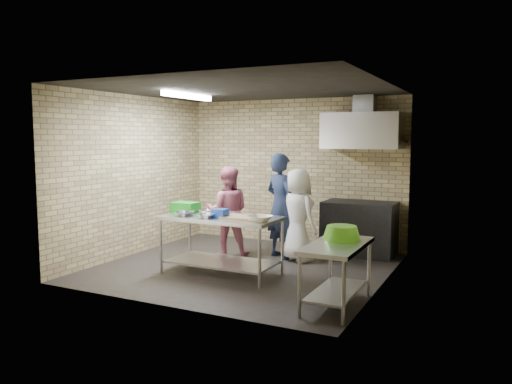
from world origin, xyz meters
TOP-DOWN VIEW (x-y plane):
  - floor at (0.00, 0.00)m, footprint 4.20×4.20m
  - ceiling at (0.00, 0.00)m, footprint 4.20×4.20m
  - back_wall at (0.00, 2.00)m, footprint 4.20×0.06m
  - front_wall at (0.00, -2.00)m, footprint 4.20×0.06m
  - left_wall at (-2.10, 0.00)m, footprint 0.06×4.00m
  - right_wall at (2.10, 0.00)m, footprint 0.06×4.00m
  - prep_table at (-0.12, -0.49)m, footprint 1.71×0.85m
  - side_counter at (1.80, -1.10)m, footprint 0.60×1.20m
  - stove at (1.35, 1.65)m, footprint 1.20×0.70m
  - range_hood at (1.35, 1.70)m, footprint 1.30×0.60m
  - hood_duct at (1.35, 1.85)m, footprint 0.35×0.30m
  - wall_shelf at (1.65, 1.89)m, footprint 0.80×0.20m
  - fluorescent_fixture at (-1.00, 0.00)m, footprint 0.10×1.25m
  - green_crate at (-0.82, -0.37)m, footprint 0.38×0.28m
  - blue_tub at (-0.07, -0.59)m, footprint 0.19×0.19m
  - cutting_board at (0.23, -0.51)m, footprint 0.52×0.40m
  - mixing_bowl_a at (-0.62, -0.69)m, footprint 0.29×0.29m
  - mixing_bowl_b at (-0.42, -0.44)m, footprint 0.22×0.22m
  - mixing_bowl_c at (-0.22, -0.71)m, footprint 0.27×0.27m
  - ceramic_bowl at (0.58, -0.64)m, footprint 0.36×0.36m
  - green_basin at (1.78, -0.85)m, footprint 0.46×0.46m
  - bottle_red at (1.40, 1.89)m, footprint 0.07×0.07m
  - bottle_green at (1.80, 1.89)m, footprint 0.06×0.06m
  - man_navy at (0.24, 0.85)m, footprint 0.75×0.64m
  - woman_pink at (-0.61, 0.55)m, footprint 0.92×0.85m
  - woman_white at (0.57, 0.78)m, footprint 0.87×0.78m

SIDE VIEW (x-z plane):
  - floor at x=0.00m, z-range 0.00..0.00m
  - side_counter at x=1.80m, z-range 0.00..0.75m
  - prep_table at x=-0.12m, z-range 0.00..0.85m
  - stove at x=1.35m, z-range 0.00..0.90m
  - woman_white at x=0.57m, z-range 0.00..1.49m
  - woman_pink at x=-0.61m, z-range 0.00..1.51m
  - green_basin at x=1.78m, z-range 0.75..0.92m
  - man_navy at x=0.24m, z-range 0.00..1.73m
  - cutting_board at x=0.23m, z-range 0.85..0.88m
  - mixing_bowl_c at x=-0.22m, z-range 0.85..0.91m
  - mixing_bowl_b at x=-0.42m, z-range 0.85..0.92m
  - mixing_bowl_a at x=-0.62m, z-range 0.85..0.92m
  - ceramic_bowl at x=0.58m, z-range 0.85..0.93m
  - blue_tub at x=-0.07m, z-range 0.85..0.98m
  - green_crate at x=-0.82m, z-range 0.85..1.00m
  - back_wall at x=0.00m, z-range 0.00..2.70m
  - front_wall at x=0.00m, z-range 0.00..2.70m
  - left_wall at x=-2.10m, z-range 0.00..2.70m
  - right_wall at x=2.10m, z-range 0.00..2.70m
  - wall_shelf at x=1.65m, z-range 1.90..1.94m
  - bottle_green at x=1.80m, z-range 1.94..2.09m
  - bottle_red at x=1.40m, z-range 1.94..2.12m
  - range_hood at x=1.35m, z-range 1.80..2.40m
  - hood_duct at x=1.35m, z-range 2.40..2.70m
  - fluorescent_fixture at x=-1.00m, z-range 2.60..2.68m
  - ceiling at x=0.00m, z-range 2.70..2.70m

